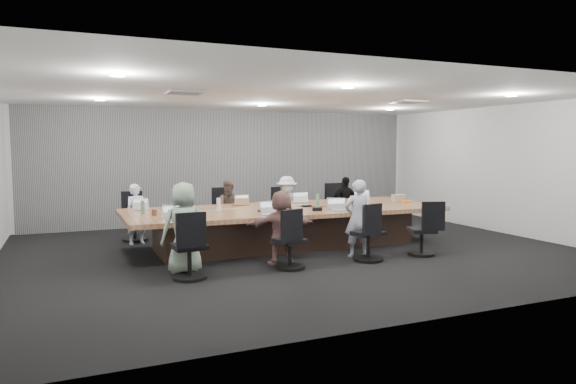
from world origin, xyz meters
name	(u,v)px	position (x,y,z in m)	size (l,w,h in m)	color
floor	(297,251)	(0.00, 0.00, 0.00)	(10.00, 8.00, 0.00)	black
ceiling	(297,96)	(0.00, 0.00, 2.80)	(10.00, 8.00, 0.00)	white
wall_back	(232,166)	(0.00, 4.00, 1.40)	(10.00, 2.80, 0.00)	silver
wall_front	(447,193)	(0.00, -4.00, 1.40)	(10.00, 2.80, 0.00)	silver
wall_right	(505,170)	(5.00, 0.00, 1.40)	(8.00, 2.80, 0.00)	silver
curtain	(233,167)	(0.00, 3.92, 1.40)	(9.80, 0.04, 2.80)	gray
conference_table	(286,225)	(0.00, 0.50, 0.40)	(6.00, 2.20, 0.74)	#33221A
chair_0	(135,222)	(-2.59, 2.20, 0.39)	(0.53, 0.53, 0.78)	black
chair_1	(226,216)	(-0.70, 2.20, 0.41)	(0.55, 0.55, 0.82)	black
chair_2	(281,214)	(0.59, 2.20, 0.39)	(0.52, 0.52, 0.78)	black
chair_3	(337,209)	(2.05, 2.20, 0.43)	(0.57, 0.57, 0.85)	black
chair_4	(189,252)	(-2.23, -1.20, 0.39)	(0.53, 0.53, 0.79)	black
chair_5	(290,246)	(-0.65, -1.20, 0.36)	(0.49, 0.49, 0.72)	black
chair_6	(368,238)	(0.77, -1.20, 0.38)	(0.52, 0.52, 0.76)	black
chair_7	(422,234)	(1.87, -1.20, 0.37)	(0.50, 0.50, 0.74)	black
person_0	(137,214)	(-2.59, 1.85, 0.59)	(0.43, 0.28, 1.18)	silver
laptop_0	(140,209)	(-2.59, 1.30, 0.75)	(0.28, 0.19, 0.02)	#B2B2B7
person_1	(230,209)	(-0.70, 1.85, 0.60)	(0.59, 0.46, 1.21)	brown
laptop_1	(238,205)	(-0.70, 1.30, 0.75)	(0.29, 0.20, 0.02)	#8C6647
person_2	(287,205)	(0.59, 1.85, 0.63)	(0.81, 0.47, 1.25)	#BCBCBC
laptop_2	(297,202)	(0.59, 1.30, 0.75)	(0.34, 0.24, 0.02)	#B2B2B7
person_3	(345,203)	(2.05, 1.85, 0.60)	(0.71, 0.29, 1.21)	black
laptop_3	(357,199)	(2.05, 1.30, 0.75)	(0.35, 0.24, 0.02)	#B2B2B7
person_4	(184,228)	(-2.23, -0.85, 0.69)	(0.68, 0.44, 1.38)	gray
laptop_4	(177,219)	(-2.23, -0.30, 0.75)	(0.33, 0.23, 0.02)	#B2B2B7
person_5	(281,227)	(-0.65, -0.85, 0.61)	(1.13, 0.36, 1.21)	#825855
laptop_5	(269,214)	(-0.65, -0.30, 0.75)	(0.28, 0.19, 0.02)	#B2B2B7
person_6	(358,218)	(0.77, -0.85, 0.67)	(0.49, 0.32, 1.34)	#989BAE
laptop_6	(342,210)	(0.77, -0.30, 0.75)	(0.35, 0.24, 0.02)	#B2B2B7
bottle_green_left	(143,207)	(-2.63, 0.65, 0.86)	(0.07, 0.07, 0.24)	#4C875A
bottle_green_right	(318,200)	(0.65, 0.44, 0.87)	(0.07, 0.07, 0.25)	#4C875A
bottle_clear	(219,204)	(-1.31, 0.54, 0.86)	(0.07, 0.07, 0.24)	silver
cup_white_far	(272,204)	(-0.17, 0.79, 0.79)	(0.08, 0.08, 0.10)	white
cup_white_near	(340,202)	(1.25, 0.65, 0.79)	(0.08, 0.08, 0.10)	white
mug_brown	(154,212)	(-2.48, 0.37, 0.79)	(0.09, 0.09, 0.11)	brown
mic_left	(262,211)	(-0.61, 0.17, 0.75)	(0.13, 0.09, 0.03)	black
mic_right	(307,206)	(0.43, 0.48, 0.76)	(0.17, 0.11, 0.03)	black
stapler	(317,209)	(0.33, -0.17, 0.77)	(0.18, 0.04, 0.07)	black
canvas_bag	(398,198)	(2.65, 0.62, 0.81)	(0.26, 0.16, 0.14)	tan
snack_packet	(406,202)	(2.65, 0.34, 0.76)	(0.20, 0.13, 0.04)	orange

